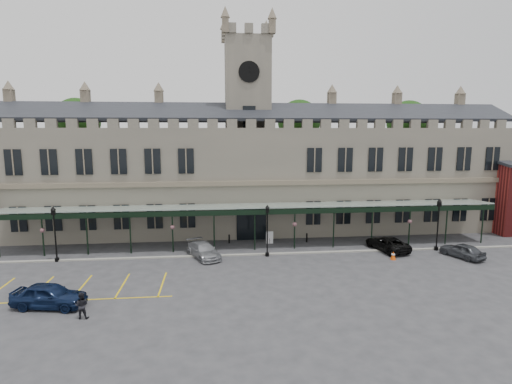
{
  "coord_description": "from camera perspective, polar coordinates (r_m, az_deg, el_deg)",
  "views": [
    {
      "loc": [
        -3.75,
        -30.95,
        11.79
      ],
      "look_at": [
        0.0,
        6.0,
        6.0
      ],
      "focal_mm": 28.0,
      "sensor_mm": 36.0,
      "label": 1
    }
  ],
  "objects": [
    {
      "name": "ground",
      "position": [
        33.33,
        1.06,
        -11.86
      ],
      "size": [
        140.0,
        140.0,
        0.0
      ],
      "primitive_type": "plane",
      "color": "#303133"
    },
    {
      "name": "station_building",
      "position": [
        47.31,
        -1.21,
        2.4
      ],
      "size": [
        60.0,
        10.36,
        17.3
      ],
      "color": "#625D52",
      "rests_on": "ground"
    },
    {
      "name": "clock_tower",
      "position": [
        47.11,
        -1.25,
        10.47
      ],
      "size": [
        5.6,
        5.6,
        24.8
      ],
      "color": "#625D52",
      "rests_on": "ground"
    },
    {
      "name": "canopy",
      "position": [
        39.72,
        -0.21,
        -4.81
      ],
      "size": [
        50.0,
        4.1,
        4.3
      ],
      "color": "#8C9E93",
      "rests_on": "ground"
    },
    {
      "name": "kerb",
      "position": [
        38.48,
        0.08,
        -8.89
      ],
      "size": [
        60.0,
        0.4,
        0.12
      ],
      "primitive_type": "cube",
      "color": "gray",
      "rests_on": "ground"
    },
    {
      "name": "parking_markings",
      "position": [
        33.34,
        -23.88,
        -12.64
      ],
      "size": [
        16.0,
        6.0,
        0.01
      ],
      "primitive_type": null,
      "color": "gold",
      "rests_on": "ground"
    },
    {
      "name": "tree_behind_left",
      "position": [
        58.86,
        -24.18,
        9.09
      ],
      "size": [
        6.0,
        6.0,
        16.0
      ],
      "color": "#332314",
      "rests_on": "ground"
    },
    {
      "name": "tree_behind_mid",
      "position": [
        57.18,
        6.15,
        9.84
      ],
      "size": [
        6.0,
        6.0,
        16.0
      ],
      "color": "#332314",
      "rests_on": "ground"
    },
    {
      "name": "tree_behind_right",
      "position": [
        62.46,
        20.86,
        9.23
      ],
      "size": [
        6.0,
        6.0,
        16.0
      ],
      "color": "#332314",
      "rests_on": "ground"
    },
    {
      "name": "lamp_post_left",
      "position": [
        40.11,
        -26.82,
        -4.75
      ],
      "size": [
        0.48,
        0.48,
        5.09
      ],
      "color": "black",
      "rests_on": "ground"
    },
    {
      "name": "lamp_post_mid",
      "position": [
        37.37,
        1.63,
        -4.86
      ],
      "size": [
        0.47,
        0.47,
        4.94
      ],
      "color": "black",
      "rests_on": "ground"
    },
    {
      "name": "lamp_post_right",
      "position": [
        43.04,
        24.59,
        -3.63
      ],
      "size": [
        0.49,
        0.49,
        5.2
      ],
      "color": "black",
      "rests_on": "ground"
    },
    {
      "name": "traffic_cone",
      "position": [
        39.15,
        19.01,
        -8.58
      ],
      "size": [
        0.48,
        0.48,
        0.77
      ],
      "rotation": [
        0.0,
        0.0,
        -0.23
      ],
      "color": "#DC4606",
      "rests_on": "ground"
    },
    {
      "name": "sign_board",
      "position": [
        42.06,
        1.96,
        -6.53
      ],
      "size": [
        0.75,
        0.08,
        1.29
      ],
      "rotation": [
        0.0,
        0.0,
        0.04
      ],
      "color": "black",
      "rests_on": "ground"
    },
    {
      "name": "bollard_left",
      "position": [
        42.3,
        -3.86,
        -6.7
      ],
      "size": [
        0.16,
        0.16,
        0.91
      ],
      "primitive_type": "cylinder",
      "color": "black",
      "rests_on": "ground"
    },
    {
      "name": "bollard_right",
      "position": [
        42.89,
        7.26,
        -6.5
      ],
      "size": [
        0.17,
        0.17,
        0.97
      ],
      "primitive_type": "cylinder",
      "color": "black",
      "rests_on": "ground"
    },
    {
      "name": "car_left_a",
      "position": [
        30.88,
        -27.46,
        -12.98
      ],
      "size": [
        5.11,
        2.75,
        1.65
      ],
      "primitive_type": "imported",
      "rotation": [
        0.0,
        0.0,
        1.4
      ],
      "color": "#0C1837",
      "rests_on": "ground"
    },
    {
      "name": "car_taxi",
      "position": [
        37.91,
        -7.51,
        -8.24
      ],
      "size": [
        3.77,
        5.14,
        1.38
      ],
      "primitive_type": "imported",
      "rotation": [
        0.0,
        0.0,
        0.44
      ],
      "color": "#94969B",
      "rests_on": "ground"
    },
    {
      "name": "car_van",
      "position": [
        41.78,
        18.22,
        -7.0
      ],
      "size": [
        3.48,
        5.38,
        1.38
      ],
      "primitive_type": "imported",
      "rotation": [
        0.0,
        0.0,
        3.4
      ],
      "color": "black",
      "rests_on": "ground"
    },
    {
      "name": "car_right_a",
      "position": [
        42.19,
        27.36,
        -7.41
      ],
      "size": [
        3.03,
        4.36,
        1.38
      ],
      "primitive_type": "imported",
      "rotation": [
        0.0,
        0.0,
        3.53
      ],
      "color": "#3A3D42",
      "rests_on": "ground"
    },
    {
      "name": "person_b",
      "position": [
        28.33,
        -23.65,
        -14.61
      ],
      "size": [
        0.86,
        0.68,
        1.72
      ],
      "primitive_type": "imported",
      "rotation": [
        0.0,
        0.0,
        3.11
      ],
      "color": "black",
      "rests_on": "ground"
    }
  ]
}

